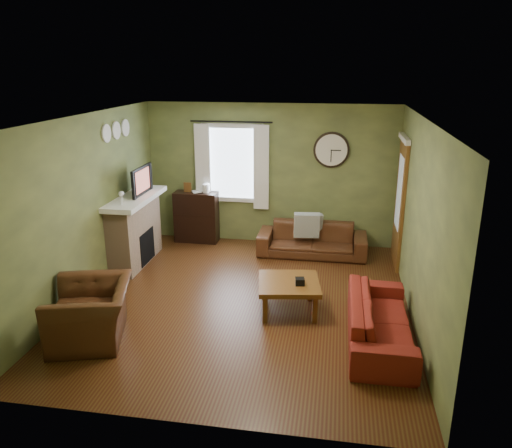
% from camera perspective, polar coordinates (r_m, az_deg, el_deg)
% --- Properties ---
extents(floor, '(4.60, 5.20, 0.00)m').
position_cam_1_polar(floor, '(7.26, -1.31, -8.83)').
color(floor, '#452510').
rests_on(floor, ground).
extents(ceiling, '(4.60, 5.20, 0.00)m').
position_cam_1_polar(ceiling, '(6.52, -1.48, 12.02)').
color(ceiling, white).
rests_on(ceiling, ground).
extents(wall_left, '(0.00, 5.20, 2.60)m').
position_cam_1_polar(wall_left, '(7.54, -18.83, 1.81)').
color(wall_left, olive).
rests_on(wall_left, ground).
extents(wall_right, '(0.00, 5.20, 2.60)m').
position_cam_1_polar(wall_right, '(6.75, 18.16, 0.05)').
color(wall_right, olive).
rests_on(wall_right, ground).
extents(wall_back, '(4.60, 0.00, 2.60)m').
position_cam_1_polar(wall_back, '(9.27, 1.63, 5.63)').
color(wall_back, olive).
rests_on(wall_back, ground).
extents(wall_front, '(4.60, 0.00, 2.60)m').
position_cam_1_polar(wall_front, '(4.43, -7.76, -8.65)').
color(wall_front, olive).
rests_on(wall_front, ground).
extents(fireplace, '(0.40, 1.40, 1.10)m').
position_cam_1_polar(fireplace, '(8.66, -13.67, -0.91)').
color(fireplace, tan).
rests_on(fireplace, floor).
extents(firebox, '(0.04, 0.60, 0.55)m').
position_cam_1_polar(firebox, '(8.67, -12.39, -2.54)').
color(firebox, black).
rests_on(firebox, fireplace).
extents(mantel, '(0.58, 1.60, 0.08)m').
position_cam_1_polar(mantel, '(8.48, -13.77, 2.85)').
color(mantel, white).
rests_on(mantel, fireplace).
extents(tv, '(0.08, 0.60, 0.35)m').
position_cam_1_polar(tv, '(8.56, -13.37, 4.49)').
color(tv, black).
rests_on(tv, mantel).
extents(tv_screen, '(0.02, 0.62, 0.36)m').
position_cam_1_polar(tv_screen, '(8.52, -12.90, 4.85)').
color(tv_screen, '#994C3F').
rests_on(tv_screen, mantel).
extents(medallion_left, '(0.28, 0.28, 0.03)m').
position_cam_1_polar(medallion_left, '(8.05, -16.73, 9.90)').
color(medallion_left, white).
rests_on(medallion_left, wall_left).
extents(medallion_mid, '(0.28, 0.28, 0.03)m').
position_cam_1_polar(medallion_mid, '(8.36, -15.69, 10.26)').
color(medallion_mid, white).
rests_on(medallion_mid, wall_left).
extents(medallion_right, '(0.28, 0.28, 0.03)m').
position_cam_1_polar(medallion_right, '(8.68, -14.72, 10.59)').
color(medallion_right, white).
rests_on(medallion_right, wall_left).
extents(window_pane, '(1.00, 0.02, 1.30)m').
position_cam_1_polar(window_pane, '(9.33, -2.67, 6.95)').
color(window_pane, silver).
rests_on(window_pane, wall_back).
extents(curtain_rod, '(0.03, 0.03, 1.50)m').
position_cam_1_polar(curtain_rod, '(9.11, -2.87, 11.59)').
color(curtain_rod, black).
rests_on(curtain_rod, wall_back).
extents(curtain_left, '(0.28, 0.04, 1.55)m').
position_cam_1_polar(curtain_left, '(9.37, -6.11, 6.61)').
color(curtain_left, white).
rests_on(curtain_left, wall_back).
extents(curtain_right, '(0.28, 0.04, 1.55)m').
position_cam_1_polar(curtain_right, '(9.14, 0.60, 6.43)').
color(curtain_right, white).
rests_on(curtain_right, wall_back).
extents(wall_clock, '(0.64, 0.06, 0.64)m').
position_cam_1_polar(wall_clock, '(9.04, 8.61, 8.36)').
color(wall_clock, white).
rests_on(wall_clock, wall_back).
extents(door, '(0.05, 0.90, 2.10)m').
position_cam_1_polar(door, '(8.58, 16.11, 2.20)').
color(door, brown).
rests_on(door, floor).
extents(bookshelf, '(0.81, 0.34, 0.96)m').
position_cam_1_polar(bookshelf, '(9.55, -6.82, 0.81)').
color(bookshelf, black).
rests_on(bookshelf, floor).
extents(book, '(0.25, 0.28, 0.02)m').
position_cam_1_polar(book, '(9.41, -7.31, 3.56)').
color(book, brown).
rests_on(book, bookshelf).
extents(sofa_brown, '(1.91, 0.75, 0.56)m').
position_cam_1_polar(sofa_brown, '(8.92, 6.42, -1.79)').
color(sofa_brown, '#432413').
rests_on(sofa_brown, floor).
extents(pillow_left, '(0.46, 0.18, 0.45)m').
position_cam_1_polar(pillow_left, '(8.82, 5.82, -0.14)').
color(pillow_left, '#9CA5A3').
rests_on(pillow_left, sofa_brown).
extents(pillow_right, '(0.36, 0.24, 0.35)m').
position_cam_1_polar(pillow_right, '(8.91, 6.46, 0.02)').
color(pillow_right, '#9CA5A3').
rests_on(pillow_right, sofa_brown).
extents(sofa_red, '(0.74, 1.89, 0.55)m').
position_cam_1_polar(sofa_red, '(6.39, 13.97, -10.59)').
color(sofa_red, maroon).
rests_on(sofa_red, floor).
extents(armchair, '(1.21, 1.30, 0.70)m').
position_cam_1_polar(armchair, '(6.54, -18.35, -9.60)').
color(armchair, '#432413').
rests_on(armchair, floor).
extents(coffee_table, '(0.94, 0.94, 0.44)m').
position_cam_1_polar(coffee_table, '(6.94, 3.75, -8.22)').
color(coffee_table, brown).
rests_on(coffee_table, floor).
extents(tissue_box, '(0.14, 0.14, 0.09)m').
position_cam_1_polar(tissue_box, '(6.78, 5.02, -7.20)').
color(tissue_box, black).
rests_on(tissue_box, coffee_table).
extents(wine_glass_a, '(0.07, 0.07, 0.21)m').
position_cam_1_polar(wine_glass_a, '(7.98, -15.16, 2.86)').
color(wine_glass_a, white).
rests_on(wine_glass_a, mantel).
extents(wine_glass_b, '(0.07, 0.07, 0.20)m').
position_cam_1_polar(wine_glass_b, '(8.02, -15.04, 2.92)').
color(wine_glass_b, white).
rests_on(wine_glass_b, mantel).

